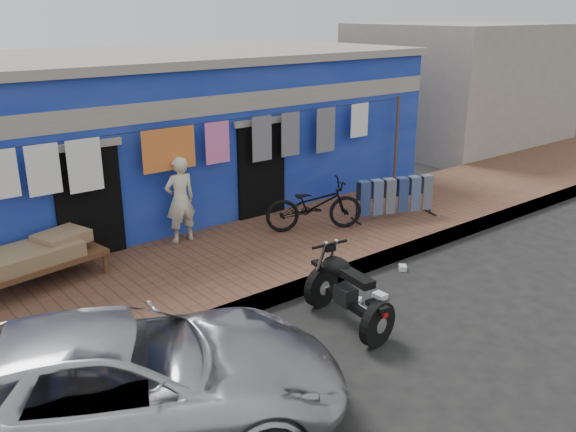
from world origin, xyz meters
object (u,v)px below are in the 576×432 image
object	(u,v)px
car	(119,381)
bicycle	(314,200)
motorcycle	(348,290)
jeans_rack	(395,197)
charpoy	(40,263)
seated_person	(180,200)

from	to	relation	value
car	bicycle	bearing A→B (deg)	-35.13
car	motorcycle	distance (m)	3.47
motorcycle	jeans_rack	bearing A→B (deg)	40.85
bicycle	motorcycle	distance (m)	3.26
charpoy	jeans_rack	xyz separation A→B (m)	(6.52, -1.22, 0.08)
bicycle	motorcycle	world-z (taller)	bicycle
bicycle	motorcycle	xyz separation A→B (m)	(-1.75, -2.73, -0.31)
motorcycle	charpoy	world-z (taller)	motorcycle
charpoy	motorcycle	bearing A→B (deg)	-48.70
car	motorcycle	xyz separation A→B (m)	(3.46, 0.28, -0.13)
bicycle	motorcycle	bearing A→B (deg)	173.96
seated_person	jeans_rack	bearing A→B (deg)	161.66
seated_person	charpoy	xyz separation A→B (m)	(-2.56, -0.27, -0.44)
bicycle	jeans_rack	xyz separation A→B (m)	(1.71, -0.47, -0.17)
car	motorcycle	world-z (taller)	car
seated_person	charpoy	bearing A→B (deg)	8.40
motorcycle	jeans_rack	size ratio (longest dim) A/B	0.97
bicycle	motorcycle	size ratio (longest dim) A/B	1.06
seated_person	bicycle	bearing A→B (deg)	157.84
charpoy	car	bearing A→B (deg)	-96.10
car	jeans_rack	size ratio (longest dim) A/B	2.69
bicycle	jeans_rack	distance (m)	1.78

